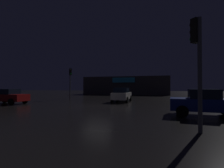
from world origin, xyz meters
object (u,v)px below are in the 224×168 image
Objects in this scene: car_near at (8,96)px; store_building at (128,86)px; car_crossing at (122,95)px; traffic_signal_opposite at (70,78)px; car_far at (204,102)px; traffic_signal_main at (197,53)px.

store_building is at bearing 74.92° from car_near.
car_crossing is (3.40, -21.34, -1.18)m from store_building.
store_building reaches higher than car_crossing.
traffic_signal_opposite is at bearing 70.21° from car_near.
car_far is (17.56, -2.50, 0.03)m from car_near.
traffic_signal_main is at bearing -64.69° from car_crossing.
car_crossing is at bearing 27.84° from car_near.
car_far is at bearing -34.46° from traffic_signal_opposite.
traffic_signal_main is (9.19, -33.60, 1.03)m from store_building.
store_building is 21.65m from car_crossing.
car_near is at bearing 158.10° from traffic_signal_main.
car_near is (-16.46, 6.62, -2.27)m from traffic_signal_main.
traffic_signal_opposite is at bearing 145.54° from car_far.
car_near is 1.05× the size of car_far.
store_building is 4.60× the size of car_near.
traffic_signal_opposite reaches higher than car_near.
store_building is at bearing 109.25° from car_far.
traffic_signal_main is 17.88m from car_near.
store_building is at bearing 105.30° from traffic_signal_main.
traffic_signal_opposite reaches higher than store_building.
store_building is 19.87m from traffic_signal_opposite.
traffic_signal_main is 1.03× the size of car_crossing.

